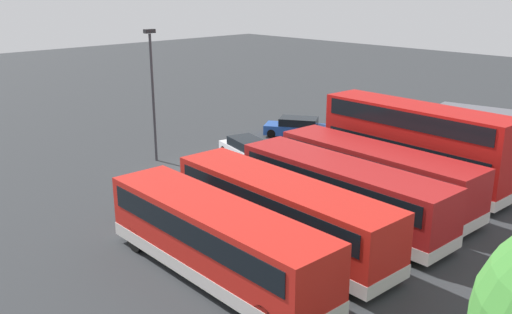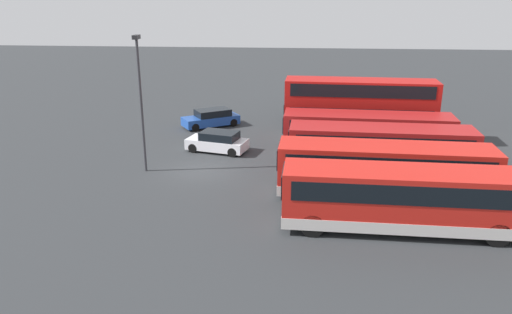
# 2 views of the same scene
# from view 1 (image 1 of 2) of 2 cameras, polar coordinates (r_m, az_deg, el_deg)

# --- Properties ---
(ground_plane) EXTENTS (140.00, 140.00, 0.00)m
(ground_plane) POSITION_cam_1_polar(r_m,az_deg,el_deg) (33.92, -6.32, -1.46)
(ground_plane) COLOR #2D3033
(bus_double_decker_near_end) EXTENTS (3.06, 11.01, 4.55)m
(bus_double_decker_near_end) POSITION_cam_1_polar(r_m,az_deg,el_deg) (31.94, 15.91, 1.39)
(bus_double_decker_near_end) COLOR #B71411
(bus_double_decker_near_end) RESTS_ON ground
(bus_single_deck_second) EXTENTS (3.08, 11.16, 2.95)m
(bus_single_deck_second) POSITION_cam_1_polar(r_m,az_deg,el_deg) (28.99, 12.12, -1.64)
(bus_single_deck_second) COLOR #A51919
(bus_single_deck_second) RESTS_ON ground
(bus_single_deck_third) EXTENTS (2.98, 11.03, 2.95)m
(bus_single_deck_third) POSITION_cam_1_polar(r_m,az_deg,el_deg) (26.24, 8.71, -3.46)
(bus_single_deck_third) COLOR #A51919
(bus_single_deck_third) RESTS_ON ground
(bus_single_deck_fourth) EXTENTS (3.06, 11.39, 2.95)m
(bus_single_deck_fourth) POSITION_cam_1_polar(r_m,az_deg,el_deg) (23.78, 2.53, -5.50)
(bus_single_deck_fourth) COLOR red
(bus_single_deck_fourth) RESTS_ON ground
(bus_single_deck_fifth) EXTENTS (2.91, 10.97, 2.95)m
(bus_single_deck_fifth) POSITION_cam_1_polar(r_m,az_deg,el_deg) (21.34, -4.20, -8.30)
(bus_single_deck_fifth) COLOR red
(bus_single_deck_fifth) RESTS_ON ground
(box_truck_blue) EXTENTS (3.78, 7.82, 3.20)m
(box_truck_blue) POSITION_cam_1_polar(r_m,az_deg,el_deg) (38.79, 20.59, 2.54)
(box_truck_blue) COLOR #595960
(box_truck_blue) RESTS_ON ground
(car_hatchback_silver) EXTENTS (2.78, 4.45, 1.43)m
(car_hatchback_silver) POSITION_cam_1_polar(r_m,az_deg,el_deg) (35.80, -1.05, 0.82)
(car_hatchback_silver) COLOR silver
(car_hatchback_silver) RESTS_ON ground
(car_small_green) EXTENTS (3.96, 4.80, 1.43)m
(car_small_green) POSITION_cam_1_polar(r_m,az_deg,el_deg) (41.40, 4.16, 3.05)
(car_small_green) COLOR #1E479E
(car_small_green) RESTS_ON ground
(lamp_post_tall) EXTENTS (0.70, 0.30, 8.24)m
(lamp_post_tall) POSITION_cam_1_polar(r_m,az_deg,el_deg) (35.25, -10.53, 7.14)
(lamp_post_tall) COLOR #38383D
(lamp_post_tall) RESTS_ON ground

